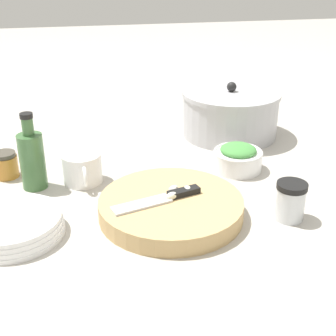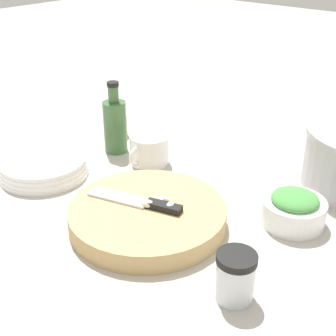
{
  "view_description": "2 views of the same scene",
  "coord_description": "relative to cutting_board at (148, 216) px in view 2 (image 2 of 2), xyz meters",
  "views": [
    {
      "loc": [
        -0.14,
        -0.92,
        0.52
      ],
      "look_at": [
        0.04,
        0.0,
        0.06
      ],
      "focal_mm": 50.0,
      "sensor_mm": 36.0,
      "label": 1
    },
    {
      "loc": [
        0.55,
        -0.64,
        0.52
      ],
      "look_at": [
        0.01,
        -0.01,
        0.08
      ],
      "focal_mm": 50.0,
      "sensor_mm": 36.0,
      "label": 2
    }
  ],
  "objects": [
    {
      "name": "plate_stack",
      "position": [
        -0.32,
        -0.01,
        -0.0
      ],
      "size": [
        0.2,
        0.2,
        0.04
      ],
      "color": "white",
      "rests_on": "ground_plane"
    },
    {
      "name": "garlic_cloves",
      "position": [
        0.02,
        0.02,
        0.03
      ],
      "size": [
        0.06,
        0.06,
        0.02
      ],
      "color": "#EEECCC",
      "rests_on": "cutting_board"
    },
    {
      "name": "cutting_board",
      "position": [
        0.0,
        0.0,
        0.0
      ],
      "size": [
        0.3,
        0.3,
        0.04
      ],
      "color": "tan",
      "rests_on": "ground_plane"
    },
    {
      "name": "honey_jar",
      "position": [
        -0.36,
        0.26,
        0.01
      ],
      "size": [
        0.06,
        0.06,
        0.06
      ],
      "color": "#BC7A2D",
      "rests_on": "ground_plane"
    },
    {
      "name": "coffee_mug",
      "position": [
        -0.18,
        0.19,
        0.02
      ],
      "size": [
        0.09,
        0.12,
        0.07
      ],
      "color": "white",
      "rests_on": "ground_plane"
    },
    {
      "name": "chef_knife",
      "position": [
        -0.02,
        -0.0,
        0.02
      ],
      "size": [
        0.19,
        0.08,
        0.01
      ],
      "rotation": [
        0.0,
        0.0,
        1.86
      ],
      "color": "black",
      "rests_on": "cutting_board"
    },
    {
      "name": "spice_jar",
      "position": [
        0.24,
        -0.06,
        0.02
      ],
      "size": [
        0.06,
        0.06,
        0.08
      ],
      "color": "silver",
      "rests_on": "ground_plane"
    },
    {
      "name": "herb_bowl",
      "position": [
        0.21,
        0.19,
        0.01
      ],
      "size": [
        0.12,
        0.12,
        0.07
      ],
      "color": "white",
      "rests_on": "ground_plane"
    },
    {
      "name": "oil_bottle",
      "position": [
        -0.29,
        0.19,
        0.05
      ],
      "size": [
        0.06,
        0.06,
        0.18
      ],
      "color": "#3D6638",
      "rests_on": "ground_plane"
    },
    {
      "name": "ground_plane",
      "position": [
        -0.03,
        0.1,
        -0.02
      ],
      "size": [
        5.0,
        5.0,
        0.0
      ],
      "primitive_type": "plane",
      "color": "#B2ADA3"
    }
  ]
}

